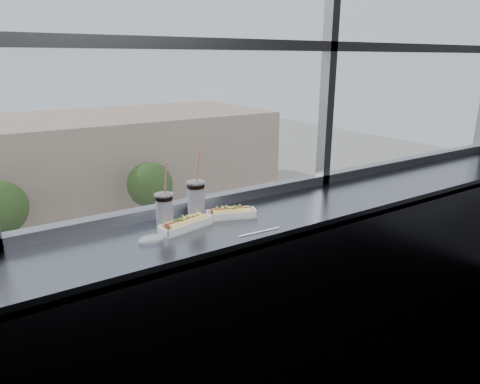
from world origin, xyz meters
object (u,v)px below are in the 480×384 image
car_near_c (54,335)px  pedestrian_d (116,227)px  soda_cup_left (164,209)px  loose_straw (259,232)px  wrapper (151,239)px  car_far_b (18,270)px  tree_right (150,185)px  car_near_d (199,292)px  car_near_e (299,259)px  hotdog_tray_right (231,213)px  hotdog_tray_left (186,223)px  soda_cup_right (196,197)px  car_far_c (202,226)px

car_near_c → pedestrian_d: car_near_c is taller
soda_cup_left → loose_straw: (0.37, -0.31, -0.10)m
wrapper → soda_cup_left: bearing=43.8°
car_far_b → wrapper: bearing=175.8°
wrapper → tree_right: size_ratio=0.02×
car_far_b → car_near_d: bearing=-138.4°
loose_straw → car_near_e: 24.82m
car_far_b → hotdog_tray_right: bearing=176.9°
hotdog_tray_right → car_near_c: 19.58m
loose_straw → pedestrian_d: size_ratio=0.12×
hotdog_tray_left → hotdog_tray_right: 0.28m
car_far_b → tree_right: tree_right is taller
pedestrian_d → soda_cup_right: bearing=165.2°
car_far_c → car_near_d: car_far_c is taller
hotdog_tray_right → wrapper: 0.49m
car_near_c → soda_cup_right: bearing=-176.2°
tree_right → car_near_e: bearing=-68.1°
car_near_e → pedestrian_d: 14.01m
soda_cup_left → wrapper: size_ratio=3.11×
car_far_b → car_near_e: bearing=-121.1°
car_far_b → car_near_c: car_near_c is taller
car_far_c → car_near_d: size_ratio=1.14×
hotdog_tray_left → tree_right: 31.26m
loose_straw → pedestrian_d: loose_straw is taller
hotdog_tray_left → soda_cup_right: size_ratio=0.79×
hotdog_tray_right → tree_right: hotdog_tray_right is taller
tree_right → pedestrian_d: bearing=-173.3°
hotdog_tray_left → car_near_d: 21.33m
soda_cup_right → loose_straw: bearing=-67.4°
hotdog_tray_right → loose_straw: (0.00, -0.26, -0.02)m
car_near_e → tree_right: (-4.82, 12.00, 2.60)m
soda_cup_left → car_near_e: 24.88m
car_far_c → car_near_d: bearing=153.5°
car_far_c → car_near_d: 9.15m
loose_straw → soda_cup_left: bearing=143.2°
soda_cup_left → tree_right: (10.48, 28.18, -8.49)m
soda_cup_right → pedestrian_d: size_ratio=0.20×
soda_cup_right → car_near_d: (8.13, 16.12, -11.16)m
hotdog_tray_left → loose_straw: size_ratio=1.28×
hotdog_tray_right → car_far_b: size_ratio=0.05×
soda_cup_right → car_far_c: (12.58, 24.12, -11.01)m
car_near_d → pedestrian_d: car_near_d is taller
wrapper → car_far_c: bearing=62.0°
soda_cup_left → car_far_c: (12.79, 24.18, -11.01)m
soda_cup_right → car_near_d: soda_cup_right is taller
hotdog_tray_right → wrapper: size_ratio=2.53×
hotdog_tray_left → car_near_c: 19.60m
hotdog_tray_right → car_near_d: bearing=84.4°
car_near_e → car_far_c: bearing=10.6°
loose_straw → hotdog_tray_right: bearing=94.3°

